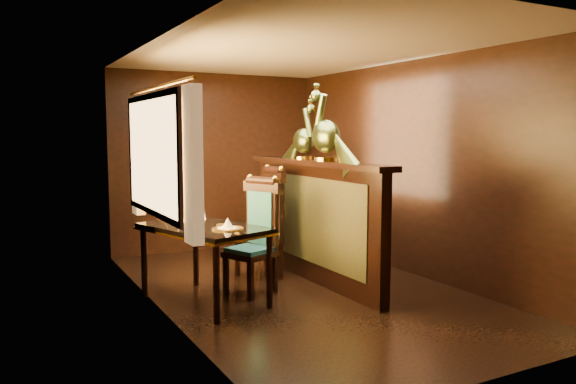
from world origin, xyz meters
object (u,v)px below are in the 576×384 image
at_px(chair_right, 268,219).
at_px(peacock_right, 303,130).
at_px(chair_left, 258,231).
at_px(dining_table, 204,233).
at_px(peacock_left, 326,122).

xyz_separation_m(chair_right, peacock_right, (0.38, -0.16, 1.02)).
bearing_deg(chair_left, peacock_right, 2.88).
distance_m(chair_left, peacock_right, 1.34).
relative_size(chair_right, peacock_right, 1.92).
bearing_deg(chair_left, dining_table, 169.25).
bearing_deg(dining_table, peacock_right, 0.73).
height_order(dining_table, peacock_left, peacock_left).
bearing_deg(peacock_right, chair_right, 157.00).
bearing_deg(chair_right, peacock_right, -21.74).
height_order(dining_table, chair_right, chair_right).
bearing_deg(dining_table, chair_right, 14.12).
bearing_deg(chair_right, peacock_left, -58.51).
distance_m(peacock_left, peacock_right, 0.50).
height_order(dining_table, chair_left, chair_left).
bearing_deg(peacock_left, chair_right, 120.23).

